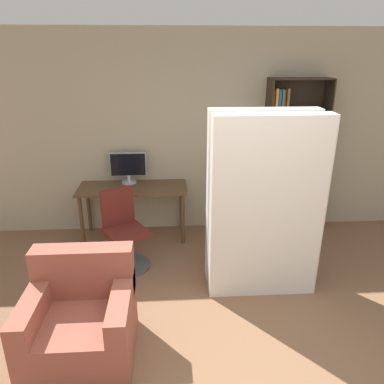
{
  "coord_description": "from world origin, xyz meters",
  "views": [
    {
      "loc": [
        -0.45,
        -1.87,
        2.38
      ],
      "look_at": [
        -0.23,
        1.71,
        1.05
      ],
      "focal_mm": 35.0,
      "sensor_mm": 36.0,
      "label": 1
    }
  ],
  "objects_px": {
    "bookshelf": "(285,159)",
    "mattress_far": "(260,198)",
    "mattress_near": "(267,210)",
    "armchair": "(81,319)",
    "monitor": "(128,167)",
    "office_chair": "(125,236)"
  },
  "relations": [
    {
      "from": "mattress_far",
      "to": "armchair",
      "type": "xyz_separation_m",
      "value": [
        -1.7,
        -1.05,
        -0.62
      ]
    },
    {
      "from": "armchair",
      "to": "mattress_far",
      "type": "bearing_deg",
      "value": 31.59
    },
    {
      "from": "bookshelf",
      "to": "mattress_near",
      "type": "bearing_deg",
      "value": -112.41
    },
    {
      "from": "office_chair",
      "to": "armchair",
      "type": "xyz_separation_m",
      "value": [
        -0.21,
        -1.36,
        -0.05
      ]
    },
    {
      "from": "mattress_far",
      "to": "monitor",
      "type": "bearing_deg",
      "value": 140.8
    },
    {
      "from": "mattress_near",
      "to": "mattress_far",
      "type": "distance_m",
      "value": 0.32
    },
    {
      "from": "mattress_far",
      "to": "armchair",
      "type": "relative_size",
      "value": 2.21
    },
    {
      "from": "office_chair",
      "to": "mattress_near",
      "type": "distance_m",
      "value": 1.72
    },
    {
      "from": "monitor",
      "to": "bookshelf",
      "type": "height_order",
      "value": "bookshelf"
    },
    {
      "from": "bookshelf",
      "to": "mattress_near",
      "type": "distance_m",
      "value": 1.65
    },
    {
      "from": "bookshelf",
      "to": "mattress_near",
      "type": "height_order",
      "value": "bookshelf"
    },
    {
      "from": "armchair",
      "to": "monitor",
      "type": "bearing_deg",
      "value": 84.88
    },
    {
      "from": "mattress_near",
      "to": "armchair",
      "type": "height_order",
      "value": "mattress_near"
    },
    {
      "from": "monitor",
      "to": "bookshelf",
      "type": "bearing_deg",
      "value": -0.49
    },
    {
      "from": "mattress_near",
      "to": "office_chair",
      "type": "bearing_deg",
      "value": 156.71
    },
    {
      "from": "office_chair",
      "to": "mattress_near",
      "type": "bearing_deg",
      "value": -23.29
    },
    {
      "from": "mattress_near",
      "to": "mattress_far",
      "type": "height_order",
      "value": "mattress_near"
    },
    {
      "from": "mattress_far",
      "to": "armchair",
      "type": "height_order",
      "value": "mattress_far"
    },
    {
      "from": "bookshelf",
      "to": "mattress_far",
      "type": "xyz_separation_m",
      "value": [
        -0.63,
        -1.2,
        -0.09
      ]
    },
    {
      "from": "office_chair",
      "to": "armchair",
      "type": "relative_size",
      "value": 1.09
    },
    {
      "from": "bookshelf",
      "to": "mattress_far",
      "type": "distance_m",
      "value": 1.36
    },
    {
      "from": "mattress_near",
      "to": "armchair",
      "type": "bearing_deg",
      "value": -156.93
    }
  ]
}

